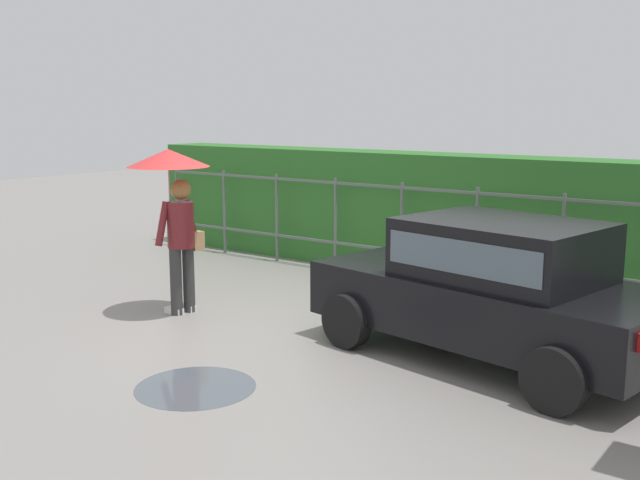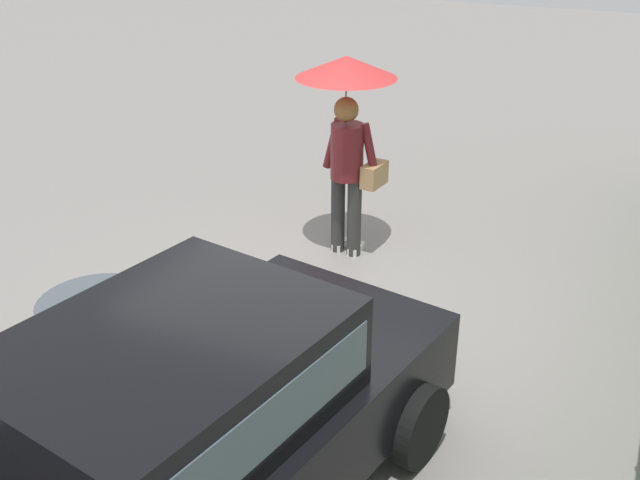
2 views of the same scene
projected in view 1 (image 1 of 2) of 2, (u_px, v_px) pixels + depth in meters
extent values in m
plane|color=gray|center=(287.00, 329.00, 8.91)|extent=(40.00, 40.00, 0.00)
cube|color=black|center=(488.00, 304.00, 7.82)|extent=(3.93, 2.26, 0.60)
cube|color=black|center=(503.00, 250.00, 7.61)|extent=(2.12, 1.75, 0.60)
cube|color=#4C5B66|center=(503.00, 248.00, 7.60)|extent=(1.98, 1.74, 0.33)
cylinder|color=black|center=(346.00, 321.00, 8.19)|extent=(0.62, 0.28, 0.60)
cylinder|color=black|center=(440.00, 295.00, 9.33)|extent=(0.62, 0.28, 0.60)
cylinder|color=black|center=(554.00, 380.00, 6.41)|extent=(0.62, 0.28, 0.60)
cylinder|color=black|center=(639.00, 339.00, 7.55)|extent=(0.62, 0.28, 0.60)
cylinder|color=#333333|center=(176.00, 282.00, 9.46)|extent=(0.15, 0.15, 0.86)
cylinder|color=#333333|center=(189.00, 279.00, 9.61)|extent=(0.15, 0.15, 0.86)
cube|color=white|center=(174.00, 311.00, 9.57)|extent=(0.26, 0.10, 0.08)
cube|color=white|center=(187.00, 308.00, 9.72)|extent=(0.26, 0.10, 0.08)
cylinder|color=maroon|center=(181.00, 225.00, 9.41)|extent=(0.34, 0.34, 0.58)
sphere|color=#DBAD89|center=(179.00, 191.00, 9.34)|extent=(0.22, 0.22, 0.22)
sphere|color=olive|center=(181.00, 189.00, 9.31)|extent=(0.25, 0.25, 0.25)
cylinder|color=maroon|center=(162.00, 224.00, 9.30)|extent=(0.11, 0.23, 0.56)
cylinder|color=maroon|center=(191.00, 220.00, 9.62)|extent=(0.11, 0.23, 0.56)
cylinder|color=#B2B2B7|center=(170.00, 197.00, 9.36)|extent=(0.02, 0.02, 0.77)
cone|color=red|center=(168.00, 158.00, 9.27)|extent=(1.03, 1.03, 0.22)
cube|color=tan|center=(192.00, 240.00, 9.72)|extent=(0.36, 0.20, 0.24)
cylinder|color=#59605B|center=(177.00, 207.00, 14.17)|extent=(0.05, 0.05, 1.50)
cylinder|color=#59605B|center=(224.00, 212.00, 13.46)|extent=(0.05, 0.05, 1.50)
cylinder|color=#59605B|center=(277.00, 218.00, 12.74)|extent=(0.05, 0.05, 1.50)
cylinder|color=#59605B|center=(335.00, 224.00, 12.03)|extent=(0.05, 0.05, 1.50)
cylinder|color=#59605B|center=(401.00, 232.00, 11.32)|extent=(0.05, 0.05, 1.50)
cylinder|color=#59605B|center=(476.00, 240.00, 10.61)|extent=(0.05, 0.05, 1.50)
cylinder|color=#59605B|center=(562.00, 250.00, 9.90)|extent=(0.05, 0.05, 1.50)
cube|color=#59605B|center=(439.00, 190.00, 10.85)|extent=(11.01, 0.03, 0.04)
cube|color=#59605B|center=(437.00, 256.00, 11.02)|extent=(11.01, 0.03, 0.04)
cube|color=#2D6B28|center=(460.00, 217.00, 11.50)|extent=(12.01, 0.90, 1.90)
cylinder|color=#4C545B|center=(195.00, 387.00, 7.06)|extent=(1.15, 1.15, 0.00)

